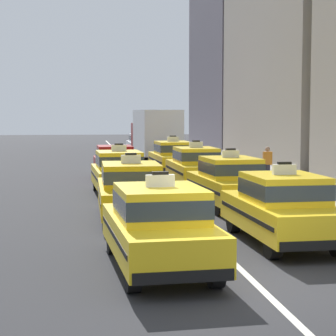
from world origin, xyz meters
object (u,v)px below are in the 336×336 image
taxi_left_third (119,172)px  pedestrian_trailing (267,165)px  sedan_left_fourth (115,161)px  taxi_right_third (195,166)px  taxi_right_fourth (173,157)px  sedan_right_sixth (140,143)px  taxi_right_nearest (282,207)px  taxi_left_nearest (159,226)px  box_truck_right_fifth (155,134)px  taxi_left_second (131,190)px  taxi_right_second (229,181)px

taxi_left_third → pedestrian_trailing: (6.35, 1.79, 0.05)m
sedan_left_fourth → taxi_right_third: 4.70m
taxi_right_fourth → pedestrian_trailing: (3.12, -5.98, 0.05)m
sedan_right_sixth → taxi_left_third: bearing=-97.7°
sedan_right_sixth → taxi_right_nearest: bearing=-89.7°
taxi_left_nearest → box_truck_right_fifth: 27.06m
taxi_left_nearest → box_truck_right_fifth: size_ratio=0.66×
taxi_left_nearest → taxi_right_nearest: same height
sedan_left_fourth → sedan_right_sixth: (2.91, 17.16, 0.00)m
pedestrian_trailing → taxi_left_second: bearing=-130.3°
taxi_left_nearest → sedan_right_sixth: size_ratio=1.08×
taxi_right_nearest → pedestrian_trailing: size_ratio=3.00×
taxi_left_nearest → taxi_right_nearest: bearing=32.5°
taxi_left_third → taxi_right_fourth: bearing=67.4°
box_truck_right_fifth → pedestrian_trailing: bearing=-77.2°
taxi_left_third → taxi_right_third: size_ratio=1.01×
box_truck_right_fifth → taxi_right_second: bearing=-89.8°
taxi_left_nearest → taxi_left_third: size_ratio=1.01×
pedestrian_trailing → box_truck_right_fifth: bearing=102.8°
taxi_right_second → taxi_left_second: bearing=-150.4°
box_truck_right_fifth → pedestrian_trailing: box_truck_right_fifth is taller
taxi_left_nearest → sedan_right_sixth: taxi_left_nearest is taller
taxi_left_nearest → taxi_right_fourth: same height
box_truck_right_fifth → taxi_left_second: bearing=-98.9°
taxi_right_second → sedan_right_sixth: taxi_right_second is taller
taxi_left_third → taxi_right_third: bearing=32.4°
taxi_right_fourth → box_truck_right_fifth: box_truck_right_fifth is taller
taxi_left_third → taxi_right_second: bearing=-48.8°
taxi_right_second → taxi_left_nearest: bearing=-113.2°
taxi_left_nearest → sedan_right_sixth: 34.43m
sedan_left_fourth → taxi_right_fourth: size_ratio=0.94×
sedan_left_fourth → sedan_right_sixth: 17.41m
box_truck_right_fifth → pedestrian_trailing: size_ratio=4.58×
taxi_left_nearest → sedan_right_sixth: bearing=84.9°
box_truck_right_fifth → pedestrian_trailing: 13.90m
taxi_left_third → sedan_left_fourth: 5.59m
taxi_left_third → taxi_right_third: 3.96m
taxi_right_nearest → sedan_right_sixth: size_ratio=1.07×
taxi_right_nearest → taxi_right_fourth: same height
taxi_right_second → box_truck_right_fifth: 19.15m
taxi_right_second → taxi_right_fourth: bearing=90.6°
taxi_right_third → taxi_right_fourth: bearing=91.2°
taxi_right_second → sedan_right_sixth: size_ratio=1.08×
taxi_right_third → pedestrian_trailing: 3.03m
taxi_right_second → pedestrian_trailing: bearing=61.8°
taxi_left_second → taxi_right_third: bearing=66.8°
taxi_left_third → box_truck_right_fifth: 15.69m
taxi_left_second → taxi_right_nearest: (3.26, -3.78, 0.00)m
taxi_left_second → sedan_left_fourth: taxi_left_second is taller
taxi_left_third → taxi_right_second: (3.35, -3.82, 0.00)m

